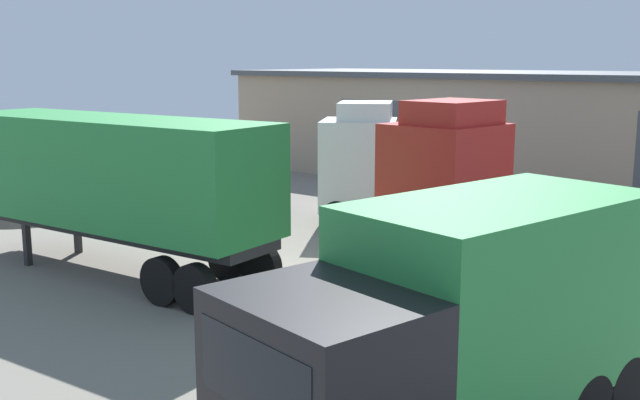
{
  "coord_description": "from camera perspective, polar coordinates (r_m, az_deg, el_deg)",
  "views": [
    {
      "loc": [
        12.49,
        -13.06,
        5.35
      ],
      "look_at": [
        0.03,
        2.42,
        1.6
      ],
      "focal_mm": 42.0,
      "sensor_mm": 36.0,
      "label": 1
    }
  ],
  "objects": [
    {
      "name": "flatbed_truck_blue",
      "position": [
        29.3,
        -7.05,
        2.7
      ],
      "size": [
        7.68,
        5.72,
        2.73
      ],
      "rotation": [
        0.0,
        0.0,
        -0.51
      ],
      "color": "#2347A3",
      "rests_on": "ground_plane"
    },
    {
      "name": "container_trailer_green",
      "position": [
        19.24,
        -15.57,
        1.82
      ],
      "size": [
        9.48,
        3.23,
        3.95
      ],
      "rotation": [
        0.0,
        0.0,
        -3.06
      ],
      "color": "#28843D",
      "rests_on": "ground_plane"
    },
    {
      "name": "warehouse_building",
      "position": [
        33.95,
        17.16,
        5.25
      ],
      "size": [
        29.66,
        9.26,
        4.8
      ],
      "color": "tan",
      "rests_on": "ground_plane"
    },
    {
      "name": "box_truck_black",
      "position": [
        10.34,
        10.55,
        -8.83
      ],
      "size": [
        3.66,
        6.83,
        3.46
      ],
      "rotation": [
        0.0,
        0.0,
        -1.77
      ],
      "color": "black",
      "rests_on": "ground_plane"
    },
    {
      "name": "gravel_pile",
      "position": [
        27.84,
        -21.49,
        0.81
      ],
      "size": [
        4.59,
        4.59,
        1.87
      ],
      "color": "#423D38",
      "rests_on": "ground_plane"
    },
    {
      "name": "tractor_unit_red",
      "position": [
        18.72,
        10.46,
        0.38
      ],
      "size": [
        6.6,
        3.22,
        4.37
      ],
      "rotation": [
        0.0,
        0.0,
        3.02
      ],
      "color": "red",
      "rests_on": "ground_plane"
    },
    {
      "name": "traffic_cone",
      "position": [
        16.03,
        1.7,
        -7.86
      ],
      "size": [
        0.4,
        0.4,
        0.55
      ],
      "color": "black",
      "rests_on": "ground_plane"
    },
    {
      "name": "ground_plane",
      "position": [
        18.85,
        -4.72,
        -5.84
      ],
      "size": [
        60.0,
        60.0,
        0.0
      ],
      "primitive_type": "plane",
      "color": "slate"
    },
    {
      "name": "tractor_unit_white",
      "position": [
        24.65,
        4.02,
        2.55
      ],
      "size": [
        6.59,
        5.36,
        3.99
      ],
      "rotation": [
        0.0,
        0.0,
        -2.59
      ],
      "color": "silver",
      "rests_on": "ground_plane"
    }
  ]
}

